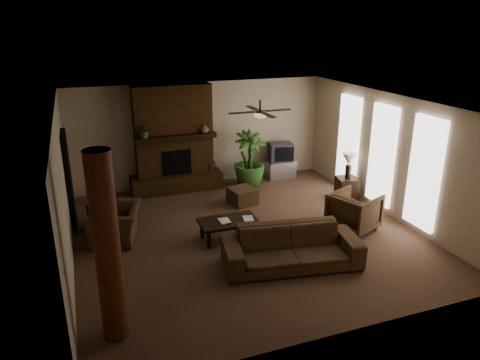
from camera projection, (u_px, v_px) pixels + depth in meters
name	position (u px, v px, depth m)	size (l,w,h in m)	color
room_shell	(247.00, 172.00, 9.19)	(7.00, 7.00, 7.00)	brown
fireplace	(174.00, 148.00, 11.86)	(2.40, 0.70, 2.80)	#503015
windows	(382.00, 155.00, 10.50)	(0.08, 3.65, 2.35)	white
log_column	(107.00, 249.00, 6.10)	(0.36, 0.36, 2.80)	brown
doorway	(69.00, 180.00, 9.77)	(0.10, 1.00, 2.10)	black
ceiling_fan	(260.00, 113.00, 9.20)	(1.35, 1.35, 0.37)	black
sofa	(292.00, 241.00, 8.28)	(2.52, 0.74, 0.99)	#4F3722
armchair_left	(115.00, 218.00, 9.26)	(1.11, 0.72, 0.97)	#4F3722
armchair_right	(354.00, 210.00, 9.72)	(0.91, 0.85, 0.93)	#4F3722
coffee_table	(228.00, 223.00, 9.33)	(1.20, 0.70, 0.43)	black
ottoman	(242.00, 196.00, 11.21)	(0.60, 0.60, 0.40)	#4F3722
tv_stand	(279.00, 169.00, 13.08)	(0.85, 0.50, 0.50)	#B1B1B4
tv	(281.00, 152.00, 12.91)	(0.74, 0.64, 0.52)	#3C3C3E
floor_vase	(209.00, 171.00, 12.33)	(0.34, 0.34, 0.77)	#33241C
floor_plant	(249.00, 172.00, 12.24)	(0.87, 1.55, 0.87)	#345923
side_table_left	(102.00, 217.00, 9.81)	(0.50, 0.50, 0.55)	black
lamp_left	(100.00, 185.00, 9.61)	(0.38, 0.38, 0.65)	black
side_table_right	(347.00, 188.00, 11.52)	(0.50, 0.50, 0.55)	black
lamp_right	(349.00, 161.00, 11.28)	(0.43, 0.43, 0.65)	black
mantel_plant	(144.00, 131.00, 11.17)	(0.38, 0.42, 0.33)	#345923
mantel_vase	(204.00, 129.00, 11.70)	(0.22, 0.23, 0.22)	brown
book_a	(219.00, 216.00, 9.16)	(0.22, 0.03, 0.29)	#999999
book_b	(243.00, 213.00, 9.29)	(0.21, 0.02, 0.29)	#999999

